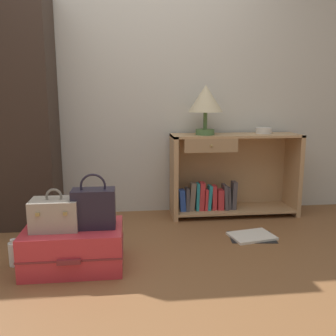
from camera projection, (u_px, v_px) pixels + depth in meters
ground_plane at (133, 286)px, 2.14m from camera, size 9.00×9.00×0.00m
back_wall at (128, 76)px, 3.36m from camera, size 6.40×0.10×2.60m
bookshelf at (229, 176)px, 3.40m from camera, size 1.19×0.36×0.77m
table_lamp at (206, 101)px, 3.21m from camera, size 0.31×0.31×0.44m
bowl at (264, 131)px, 3.37m from camera, size 0.15×0.15×0.06m
suitcase_large at (74, 247)px, 2.36m from camera, size 0.64×0.45×0.27m
train_case at (55, 214)px, 2.28m from camera, size 0.30×0.20×0.27m
handbag at (94, 208)px, 2.31m from camera, size 0.27×0.15×0.36m
bottle at (14, 253)px, 2.38m from camera, size 0.07×0.07×0.18m
open_book_on_floor at (252, 236)px, 2.88m from camera, size 0.39×0.31×0.02m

